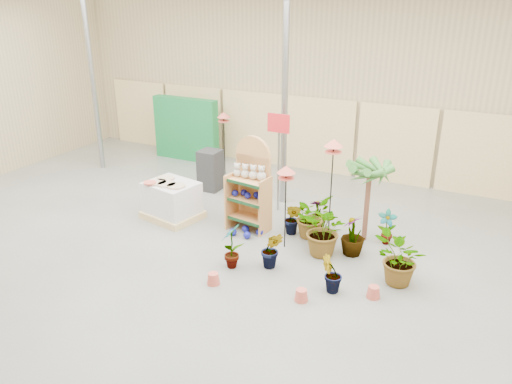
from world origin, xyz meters
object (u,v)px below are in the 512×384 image
display_shelf (251,187)px  potted_plant_2 (325,230)px  bird_table_front (286,172)px  pallet_stack (172,200)px

display_shelf → potted_plant_2: size_ratio=1.93×
display_shelf → potted_plant_2: display_shelf is taller
display_shelf → bird_table_front: size_ratio=1.17×
bird_table_front → pallet_stack: bearing=176.6°
pallet_stack → bird_table_front: 2.94m
display_shelf → pallet_stack: bearing=-160.2°
display_shelf → pallet_stack: 1.84m
display_shelf → pallet_stack: (-1.74, -0.35, -0.48)m
display_shelf → bird_table_front: bearing=-19.5°
potted_plant_2 → pallet_stack: bearing=178.1°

